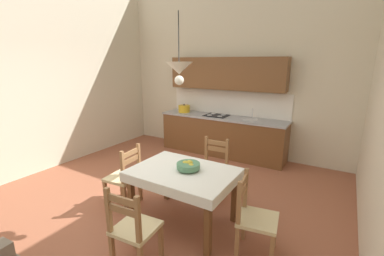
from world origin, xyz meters
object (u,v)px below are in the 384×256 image
dining_chair_kitchen_side (213,169)px  dining_chair_tv_side (124,177)px  fruit_bowl (188,166)px  pendant_lamp (179,69)px  dining_chair_camera_side (134,229)px  dining_table (183,180)px  dining_chair_window_side (254,218)px  kitchen_cabinetry (223,118)px

dining_chair_kitchen_side → dining_chair_tv_side: bearing=-136.6°
dining_chair_tv_side → fruit_bowl: 1.12m
pendant_lamp → dining_chair_camera_side: bearing=-90.7°
dining_table → dining_chair_camera_side: bearing=-91.3°
dining_chair_kitchen_side → dining_chair_camera_side: bearing=-90.6°
dining_chair_window_side → dining_chair_tv_side: same height
dining_table → fruit_bowl: size_ratio=4.41×
dining_chair_camera_side → fruit_bowl: bearing=85.6°
dining_chair_tv_side → pendant_lamp: size_ratio=1.16×
kitchen_cabinetry → fruit_bowl: (0.74, -2.69, -0.04)m
kitchen_cabinetry → dining_table: (0.69, -2.73, -0.23)m
kitchen_cabinetry → dining_chair_window_side: 3.29m
dining_chair_kitchen_side → pendant_lamp: bearing=-90.4°
dining_chair_window_side → dining_chair_camera_side: size_ratio=1.00×
dining_table → dining_chair_tv_side: dining_chair_tv_side is taller
dining_table → pendant_lamp: size_ratio=1.64×
dining_chair_camera_side → dining_chair_tv_side: bearing=139.2°
dining_chair_tv_side → pendant_lamp: 1.87m
dining_chair_camera_side → pendant_lamp: 1.80m
dining_chair_window_side → pendant_lamp: size_ratio=1.16×
dining_chair_window_side → dining_chair_kitchen_side: size_ratio=1.00×
fruit_bowl → kitchen_cabinetry: bearing=105.4°
dining_chair_window_side → pendant_lamp: pendant_lamp is taller
dining_chair_tv_side → dining_chair_camera_side: 1.29m
dining_chair_kitchen_side → pendant_lamp: size_ratio=1.16×
dining_table → fruit_bowl: fruit_bowl is taller
pendant_lamp → dining_chair_tv_side: bearing=-178.9°
dining_chair_window_side → kitchen_cabinetry: bearing=120.6°
dining_chair_tv_side → dining_chair_kitchen_side: size_ratio=1.00×
kitchen_cabinetry → pendant_lamp: size_ratio=3.63×
dining_chair_tv_side → dining_table: bearing=4.1°
dining_table → dining_chair_window_side: size_ratio=1.42×
kitchen_cabinetry → pendant_lamp: (0.68, -2.78, 1.17)m
dining_chair_tv_side → dining_chair_kitchen_side: (0.99, 0.94, 0.00)m
dining_chair_window_side → dining_table: bearing=175.3°
kitchen_cabinetry → dining_chair_window_side: bearing=-59.4°
pendant_lamp → kitchen_cabinetry: bearing=103.7°
dining_chair_kitchen_side → dining_chair_window_side: bearing=-44.1°
kitchen_cabinetry → dining_chair_camera_side: size_ratio=3.14×
dining_table → fruit_bowl: 0.20m
pendant_lamp → dining_table: bearing=78.3°
kitchen_cabinetry → dining_table: bearing=-75.8°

